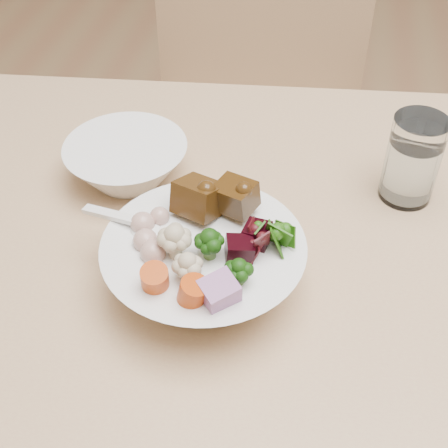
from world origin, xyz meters
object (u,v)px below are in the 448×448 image
Objects in this scene: food_bowl at (206,262)px; side_bowl at (127,162)px; chair_far at (254,109)px; water_glass at (412,162)px; dining_table at (409,352)px.

side_bowl is at bearing 129.77° from food_bowl.
chair_far is 4.51× the size of food_bowl.
food_bowl reaches higher than water_glass.
food_bowl is at bearing 176.17° from dining_table.
dining_table is 0.21m from water_glass.
chair_far is 8.56× the size of water_glass.
water_glass is at bearing 89.01° from dining_table.
dining_table is 10.44× the size of side_bowl.
dining_table is 7.70× the size of food_bowl.
water_glass is at bearing -63.17° from chair_far.
chair_far is 0.54m from water_glass.
food_bowl is (0.03, -0.61, 0.21)m from chair_far.
side_bowl reaches higher than dining_table.
side_bowl is (-0.09, -0.46, 0.20)m from chair_far.
chair_far is at bearing 118.59° from water_glass.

